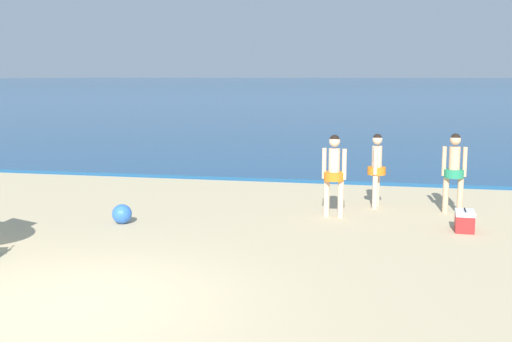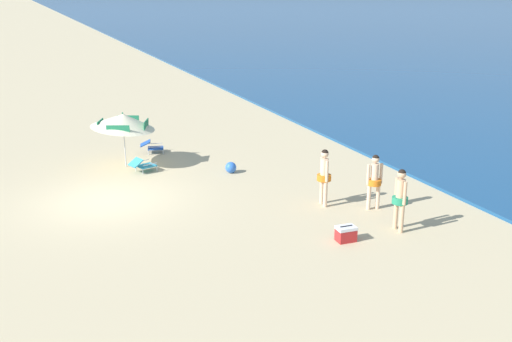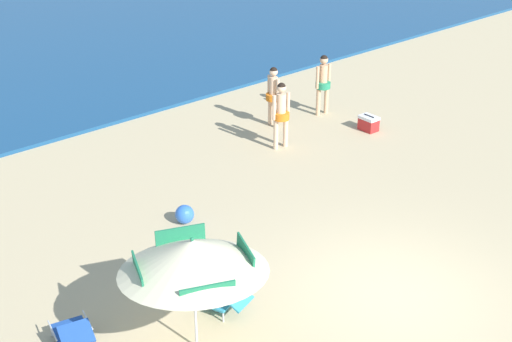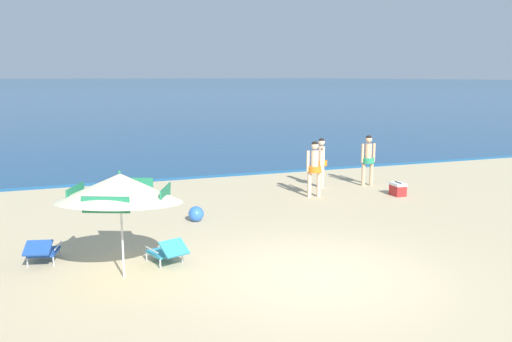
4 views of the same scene
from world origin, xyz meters
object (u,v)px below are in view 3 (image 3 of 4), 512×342
(lounge_chair_under_umbrella, at_px, (224,298))
(person_standing_beside, at_px, (273,92))
(beach_umbrella_striped_main, at_px, (193,256))
(lounge_chair_beside_umbrella, at_px, (73,332))
(beach_ball, at_px, (185,214))
(cooler_box, at_px, (369,123))
(person_wading_in, at_px, (281,111))
(person_standing_near_shore, at_px, (323,80))

(lounge_chair_under_umbrella, distance_m, person_standing_beside, 8.30)
(beach_umbrella_striped_main, xyz_separation_m, lounge_chair_beside_umbrella, (-1.44, 1.29, -1.42))
(lounge_chair_beside_umbrella, bearing_deg, beach_umbrella_striped_main, -41.85)
(lounge_chair_under_umbrella, height_order, beach_ball, lounge_chair_under_umbrella)
(lounge_chair_beside_umbrella, xyz_separation_m, cooler_box, (10.21, 2.75, -0.07))
(person_wading_in, distance_m, cooler_box, 2.76)
(lounge_chair_beside_umbrella, height_order, person_wading_in, person_wading_in)
(beach_umbrella_striped_main, bearing_deg, lounge_chair_under_umbrella, 25.65)
(lounge_chair_beside_umbrella, distance_m, person_wading_in, 8.44)
(person_standing_beside, height_order, person_wading_in, person_wading_in)
(lounge_chair_beside_umbrella, bearing_deg, lounge_chair_under_umbrella, -20.16)
(beach_umbrella_striped_main, xyz_separation_m, beach_ball, (2.16, 3.28, -1.50))
(beach_umbrella_striped_main, distance_m, lounge_chair_beside_umbrella, 2.39)
(cooler_box, bearing_deg, person_standing_near_shore, 92.68)
(beach_ball, bearing_deg, person_standing_beside, 28.55)
(lounge_chair_under_umbrella, bearing_deg, beach_umbrella_striped_main, -154.35)
(lounge_chair_under_umbrella, relative_size, lounge_chair_beside_umbrella, 1.04)
(person_standing_near_shore, xyz_separation_m, person_wading_in, (-2.46, -0.93, 0.00))
(beach_ball, bearing_deg, person_standing_near_shore, 20.21)
(person_wading_in, bearing_deg, cooler_box, -15.74)
(person_wading_in, relative_size, beach_ball, 4.39)
(lounge_chair_under_umbrella, xyz_separation_m, lounge_chair_beside_umbrella, (-2.33, 0.86, 0.00))
(beach_ball, bearing_deg, beach_umbrella_striped_main, -123.44)
(lounge_chair_beside_umbrella, relative_size, cooler_box, 1.93)
(person_standing_beside, bearing_deg, beach_ball, -151.45)
(beach_ball, bearing_deg, lounge_chair_under_umbrella, -114.02)
(lounge_chair_beside_umbrella, bearing_deg, person_standing_near_shore, 23.45)
(beach_umbrella_striped_main, distance_m, cooler_box, 9.77)
(lounge_chair_under_umbrella, bearing_deg, beach_ball, 65.98)
(person_standing_beside, distance_m, beach_ball, 5.63)
(person_standing_beside, distance_m, cooler_box, 2.67)
(beach_umbrella_striped_main, relative_size, beach_ball, 8.01)
(beach_umbrella_striped_main, xyz_separation_m, cooler_box, (8.77, 4.03, -1.49))
(lounge_chair_beside_umbrella, height_order, beach_ball, lounge_chair_beside_umbrella)
(beach_umbrella_striped_main, bearing_deg, lounge_chair_beside_umbrella, 138.15)
(lounge_chair_beside_umbrella, xyz_separation_m, person_standing_beside, (8.50, 4.66, 0.68))
(cooler_box, bearing_deg, lounge_chair_under_umbrella, -155.42)
(lounge_chair_under_umbrella, distance_m, person_standing_near_shore, 9.43)
(person_standing_beside, relative_size, cooler_box, 3.27)
(lounge_chair_under_umbrella, distance_m, cooler_box, 8.66)
(lounge_chair_beside_umbrella, bearing_deg, person_wading_in, 24.30)
(beach_umbrella_striped_main, xyz_separation_m, person_standing_beside, (7.07, 5.94, -0.74))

